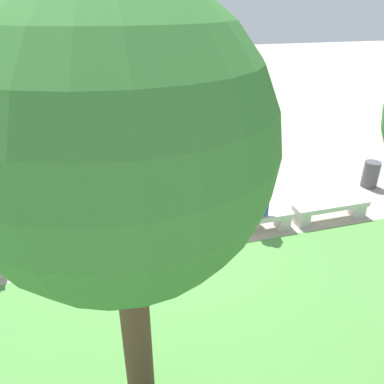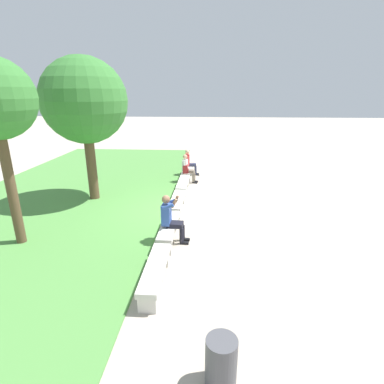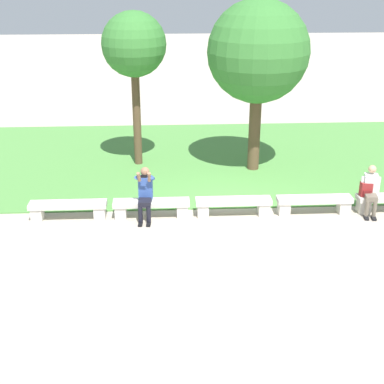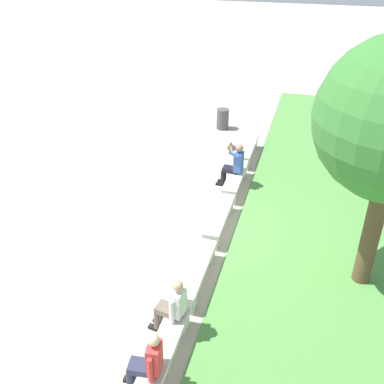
{
  "view_description": "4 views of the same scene",
  "coord_description": "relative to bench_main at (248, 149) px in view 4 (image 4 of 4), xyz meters",
  "views": [
    {
      "loc": [
        1.29,
        6.61,
        4.74
      ],
      "look_at": [
        -0.84,
        -0.73,
        0.86
      ],
      "focal_mm": 35.0,
      "sensor_mm": 36.0,
      "label": 1
    },
    {
      "loc": [
        -9.46,
        -1.12,
        3.87
      ],
      "look_at": [
        -0.04,
        -0.5,
        0.7
      ],
      "focal_mm": 28.0,
      "sensor_mm": 36.0,
      "label": 2
    },
    {
      "loc": [
        -1.69,
        -12.18,
        5.8
      ],
      "look_at": [
        -1.07,
        -0.54,
        0.89
      ],
      "focal_mm": 50.0,
      "sensor_mm": 36.0,
      "label": 3
    },
    {
      "loc": [
        8.93,
        1.85,
        6.39
      ],
      "look_at": [
        -0.35,
        -0.79,
        0.72
      ],
      "focal_mm": 42.0,
      "sensor_mm": 36.0,
      "label": 4
    }
  ],
  "objects": [
    {
      "name": "bench_mid",
      "position": [
        4.12,
        0.0,
        0.0
      ],
      "size": [
        1.9,
        0.4,
        0.45
      ],
      "color": "beige",
      "rests_on": "ground"
    },
    {
      "name": "bench_end",
      "position": [
        8.24,
        0.0,
        0.0
      ],
      "size": [
        1.9,
        0.4,
        0.45
      ],
      "color": "beige",
      "rests_on": "ground"
    },
    {
      "name": "bench_far",
      "position": [
        6.18,
        0.0,
        0.0
      ],
      "size": [
        1.9,
        0.4,
        0.45
      ],
      "color": "beige",
      "rests_on": "ground"
    },
    {
      "name": "person_photographer",
      "position": [
        1.92,
        -0.08,
        0.44
      ],
      "size": [
        0.49,
        0.74,
        1.32
      ],
      "color": "black",
      "rests_on": "ground"
    },
    {
      "name": "person_distant",
      "position": [
        7.56,
        -0.07,
        0.37
      ],
      "size": [
        0.47,
        0.71,
        1.26
      ],
      "color": "black",
      "rests_on": "ground"
    },
    {
      "name": "person_companion",
      "position": [
        8.79,
        -0.07,
        0.37
      ],
      "size": [
        0.48,
        0.7,
        1.26
      ],
      "color": "black",
      "rests_on": "ground"
    },
    {
      "name": "trash_bin",
      "position": [
        -2.2,
        -1.31,
        0.08
      ],
      "size": [
        0.44,
        0.44,
        0.75
      ],
      "primitive_type": "cylinder",
      "color": "#4C4C51",
      "rests_on": "ground"
    },
    {
      "name": "bench_near",
      "position": [
        2.06,
        0.0,
        0.0
      ],
      "size": [
        1.9,
        0.4,
        0.45
      ],
      "color": "beige",
      "rests_on": "ground"
    },
    {
      "name": "backpack",
      "position": [
        7.48,
        0.01,
        0.33
      ],
      "size": [
        0.28,
        0.24,
        0.43
      ],
      "color": "maroon",
      "rests_on": "bench_end"
    },
    {
      "name": "bench_main",
      "position": [
        0.0,
        0.0,
        0.0
      ],
      "size": [
        1.9,
        0.4,
        0.45
      ],
      "color": "beige",
      "rests_on": "ground"
    },
    {
      "name": "ground_plane",
      "position": [
        4.12,
        0.0,
        -0.3
      ],
      "size": [
        80.0,
        80.0,
        0.0
      ],
      "primitive_type": "plane",
      "color": "#B2A593"
    }
  ]
}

